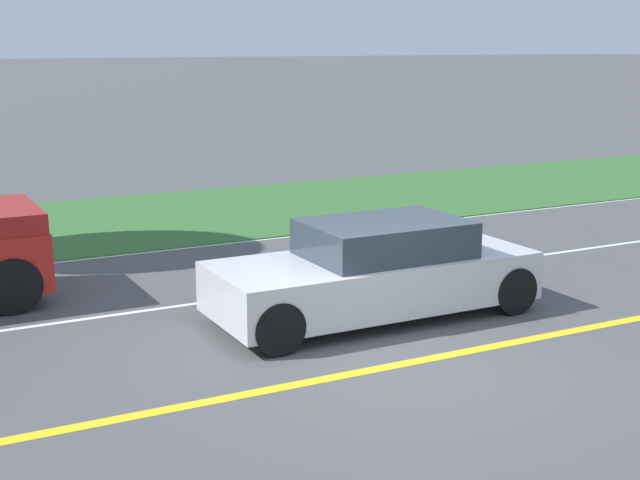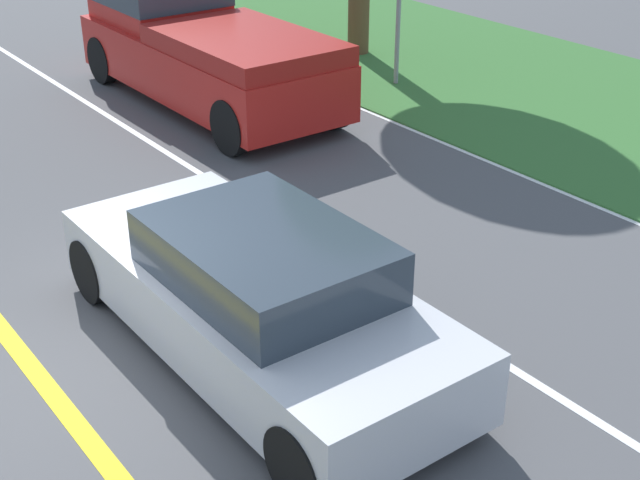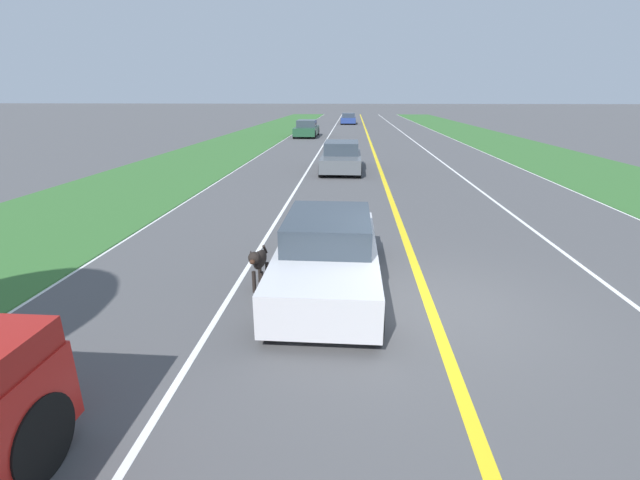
{
  "view_description": "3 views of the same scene",
  "coord_description": "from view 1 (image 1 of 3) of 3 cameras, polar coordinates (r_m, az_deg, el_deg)",
  "views": [
    {
      "loc": [
        -8.39,
        5.42,
        3.74
      ],
      "look_at": [
        2.0,
        0.01,
        1.12
      ],
      "focal_mm": 50.0,
      "sensor_mm": 36.0,
      "label": 1
    },
    {
      "loc": [
        -1.89,
        -6.61,
        4.75
      ],
      "look_at": [
        2.33,
        -0.95,
        1.11
      ],
      "focal_mm": 50.0,
      "sensor_mm": 36.0,
      "label": 2
    },
    {
      "loc": [
        1.38,
        6.63,
        3.4
      ],
      "look_at": [
        1.91,
        -0.45,
        1.0
      ],
      "focal_mm": 24.0,
      "sensor_mm": 36.0,
      "label": 3
    }
  ],
  "objects": [
    {
      "name": "grass_verge_right",
      "position": [
        19.53,
        -10.92,
        1.38
      ],
      "size": [
        6.0,
        160.0,
        0.03
      ],
      "primitive_type": "cube",
      "color": "#33662D",
      "rests_on": "ground"
    },
    {
      "name": "dog",
      "position": [
        13.24,
        -0.15,
        -1.33
      ],
      "size": [
        0.23,
        1.13,
        0.87
      ],
      "rotation": [
        0.0,
        0.0,
        -0.02
      ],
      "color": "black",
      "rests_on": "ground"
    },
    {
      "name": "ground_plane",
      "position": [
        10.66,
        5.04,
        -7.98
      ],
      "size": [
        400.0,
        400.0,
        0.0
      ],
      "primitive_type": "plane",
      "color": "#4C4C4F"
    },
    {
      "name": "lane_edge_line_right",
      "position": [
        16.73,
        -7.93,
        -0.42
      ],
      "size": [
        0.14,
        160.0,
        0.01
      ],
      "primitive_type": "cube",
      "color": "white",
      "rests_on": "ground"
    },
    {
      "name": "ego_car",
      "position": [
        12.29,
        3.57,
        -2.04
      ],
      "size": [
        1.81,
        4.5,
        1.34
      ],
      "color": "silver",
      "rests_on": "ground"
    },
    {
      "name": "lane_dash_same_dir",
      "position": [
        13.59,
        -2.92,
        -3.37
      ],
      "size": [
        0.1,
        160.0,
        0.01
      ],
      "primitive_type": "cube",
      "color": "white",
      "rests_on": "ground"
    },
    {
      "name": "centre_divider_line",
      "position": [
        10.66,
        5.04,
        -7.96
      ],
      "size": [
        0.18,
        160.0,
        0.01
      ],
      "primitive_type": "cube",
      "color": "yellow",
      "rests_on": "ground"
    }
  ]
}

